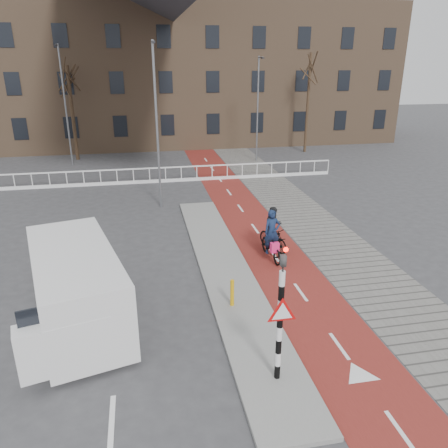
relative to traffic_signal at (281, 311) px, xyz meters
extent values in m
plane|color=#38383A|center=(0.60, 2.02, -1.99)|extent=(120.00, 120.00, 0.00)
cube|color=maroon|center=(2.10, 12.02, -1.98)|extent=(2.50, 60.00, 0.01)
cube|color=slate|center=(4.90, 12.02, -1.98)|extent=(3.00, 60.00, 0.01)
cube|color=gray|center=(-0.10, 6.02, -1.93)|extent=(1.80, 16.00, 0.12)
cylinder|color=black|center=(0.00, 0.02, -0.43)|extent=(0.14, 0.14, 2.88)
imported|color=black|center=(0.00, 0.02, 1.41)|extent=(0.13, 0.16, 0.80)
cylinder|color=#FF0C05|center=(0.00, -0.12, 1.59)|extent=(0.11, 0.02, 0.11)
cylinder|color=#DDA00C|center=(-0.38, 3.48, -1.43)|extent=(0.12, 0.12, 0.88)
imported|color=black|center=(1.89, 6.79, -1.48)|extent=(0.83, 1.97, 1.01)
imported|color=#142344|center=(1.89, 6.79, -0.86)|extent=(0.67, 0.47, 1.75)
cube|color=#F9236F|center=(1.85, 6.24, -1.28)|extent=(0.33, 0.23, 0.38)
imported|color=black|center=(2.19, 7.57, -1.47)|extent=(1.09, 1.76, 1.02)
imported|color=black|center=(2.19, 7.57, -0.94)|extent=(0.95, 0.86, 1.61)
cube|color=silver|center=(-4.95, 3.53, -0.75)|extent=(3.43, 5.76, 2.16)
cube|color=#1F924A|center=(-6.04, 3.53, -0.85)|extent=(0.88, 3.35, 0.55)
cube|color=#1F924A|center=(-3.86, 3.53, -0.85)|extent=(0.88, 3.35, 0.55)
cube|color=black|center=(-4.95, 1.19, -0.35)|extent=(1.89, 0.53, 0.90)
cylinder|color=black|center=(-5.38, 1.53, -1.61)|extent=(0.45, 0.80, 0.75)
cylinder|color=black|center=(-3.61, 1.99, -1.61)|extent=(0.45, 0.80, 0.75)
cylinder|color=black|center=(-6.30, 5.08, -1.61)|extent=(0.45, 0.80, 0.75)
cylinder|color=black|center=(-4.52, 5.54, -1.61)|extent=(0.45, 0.80, 0.75)
cube|color=silver|center=(-4.40, 19.02, -1.04)|extent=(28.00, 0.08, 0.08)
cube|color=silver|center=(-4.40, 19.02, -1.89)|extent=(28.00, 0.10, 0.20)
cube|color=#7F6047|center=(-2.40, 34.02, 4.01)|extent=(46.00, 10.00, 12.00)
cylinder|color=#312416|center=(-7.69, 27.07, 1.48)|extent=(0.26, 0.26, 6.94)
cylinder|color=#312416|center=(10.83, 26.61, 1.93)|extent=(0.21, 0.21, 7.84)
cylinder|color=slate|center=(-1.98, 14.11, 2.12)|extent=(0.12, 0.12, 8.22)
cylinder|color=slate|center=(-7.86, 25.20, 2.18)|extent=(0.12, 0.12, 8.34)
cylinder|color=slate|center=(5.90, 24.06, 1.80)|extent=(0.12, 0.12, 7.57)
camera|label=1|loc=(-2.90, -8.17, 5.38)|focal=35.00mm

